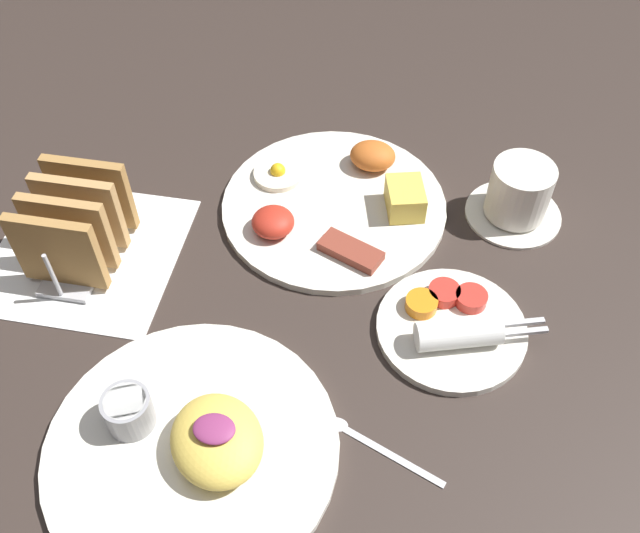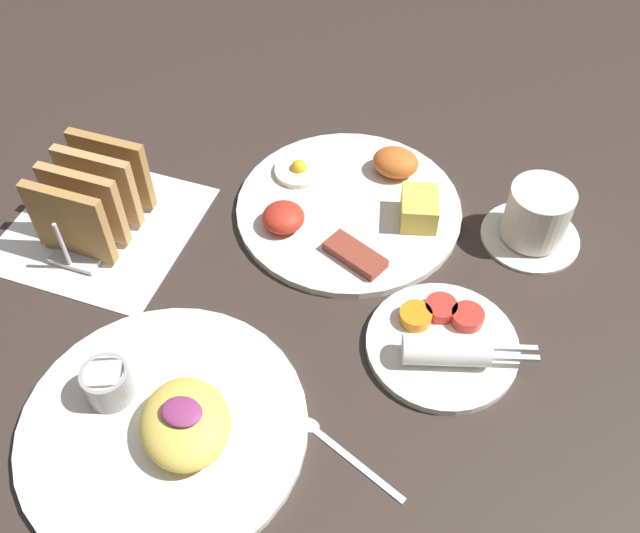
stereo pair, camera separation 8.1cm
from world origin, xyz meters
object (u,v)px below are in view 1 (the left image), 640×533
Objects in this scene: plate_condiments at (452,326)px; coffee_cup at (518,195)px; plate_breakfast at (337,202)px; plate_foreground at (193,442)px; toast_rack at (76,224)px.

coffee_cup reaches higher than plate_condiments.
coffee_cup is (0.22, 0.03, 0.03)m from plate_breakfast.
coffee_cup is at bearing 71.45° from plate_condiments.
plate_breakfast is at bearing 76.84° from plate_foreground.
toast_rack is at bearing 175.29° from plate_condiments.
plate_foreground is at bearing -142.17° from plate_condiments.
plate_breakfast is at bearing 132.75° from plate_condiments.
plate_breakfast is 0.23m from plate_condiments.
plate_breakfast is 1.56× the size of plate_condiments.
plate_breakfast reaches higher than plate_condiments.
plate_condiments is at bearing 37.83° from plate_foreground.
toast_rack is (-0.44, 0.04, 0.04)m from plate_condiments.
plate_breakfast is 0.36m from plate_foreground.
plate_condiments is 1.52× the size of coffee_cup.
coffee_cup is (0.07, 0.19, 0.02)m from plate_condiments.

